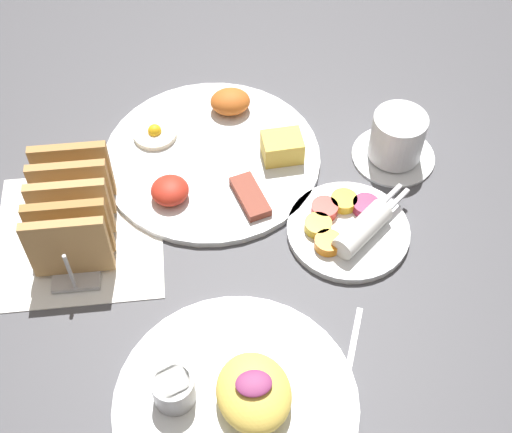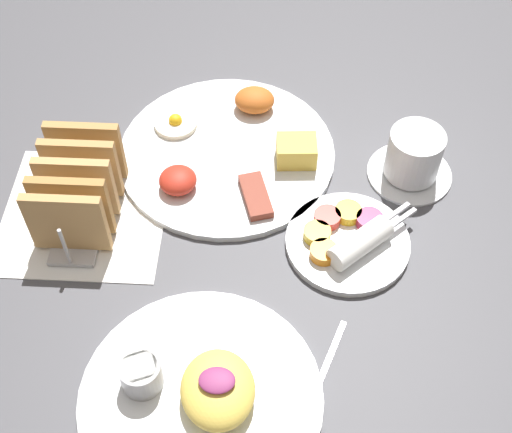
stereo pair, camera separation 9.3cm
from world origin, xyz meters
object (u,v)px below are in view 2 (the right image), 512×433
Objects in this scene: plate_foreground at (198,393)px; coffee_cup at (413,157)px; toast_rack at (78,189)px; plate_breakfast at (232,151)px; plate_condiments at (348,239)px.

coffee_cup is at bearing 53.03° from plate_foreground.
toast_rack is 0.46m from coffee_cup.
plate_condiments is (0.16, -0.15, 0.00)m from plate_breakfast.
plate_condiments is at bearing -125.41° from coffee_cup.
plate_breakfast is 1.82× the size of plate_condiments.
plate_foreground is at bearing -127.83° from plate_condiments.
plate_breakfast reaches higher than plate_condiments.
toast_rack reaches higher than plate_foreground.
plate_foreground is (-0.01, -0.38, 0.00)m from plate_breakfast.
coffee_cup is (0.45, 0.09, -0.02)m from toast_rack.
toast_rack reaches higher than plate_condiments.
plate_foreground is at bearing -91.65° from plate_breakfast.
plate_condiments is 1.44× the size of coffee_cup.
toast_rack reaches higher than coffee_cup.
plate_condiments is at bearing 52.17° from plate_foreground.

